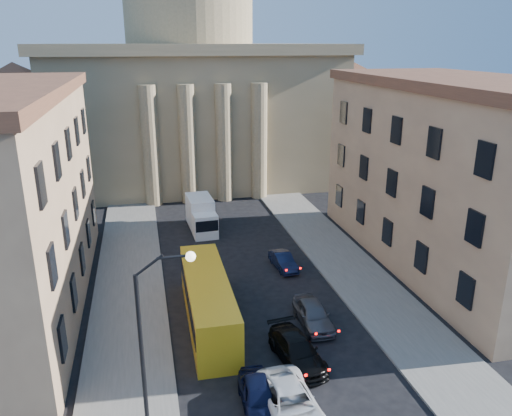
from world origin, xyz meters
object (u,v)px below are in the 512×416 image
Objects in this scene: city_bus at (208,300)px; car_left_near at (258,396)px; street_lamp at (153,331)px; box_truck at (201,216)px.

car_left_near is at bearing -80.40° from city_bus.
box_truck is at bearing 78.63° from street_lamp.
city_bus reaches higher than car_left_near.
car_left_near is at bearing 4.56° from street_lamp.
city_bus is 1.96× the size of box_truck.
car_left_near is 0.37× the size of city_bus.
box_truck is (5.14, 25.56, -3.83)m from street_lamp.
car_left_near is 0.73× the size of box_truck.
street_lamp is at bearing -110.99° from city_bus.
city_bus is at bearing 68.32° from street_lamp.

